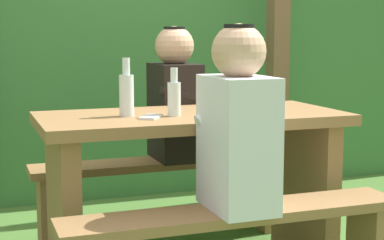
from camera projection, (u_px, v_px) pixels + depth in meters
The scene contains 10 objects.
hedge_backdrop at pixel (104, 40), 4.60m from camera, with size 6.40×0.92×2.17m, color #387035.
pergola_post_right at pixel (278, 32), 4.21m from camera, with size 0.12×0.12×2.28m, color brown.
picnic_table at pixel (192, 166), 2.89m from camera, with size 1.40×0.64×0.77m.
bench_far at pixel (161, 183), 3.39m from camera, with size 1.40×0.24×0.46m.
person_white_shirt at pixel (238, 125), 2.39m from camera, with size 0.25×0.35×0.72m.
person_black_coat at pixel (175, 98), 3.35m from camera, with size 0.25×0.35×0.72m.
drinking_glass at pixel (238, 100), 3.03m from camera, with size 0.07×0.07×0.09m, color silver.
bottle_left at pixel (174, 96), 2.75m from camera, with size 0.06×0.06×0.22m.
bottle_right at pixel (126, 93), 2.74m from camera, with size 0.07×0.07×0.26m.
cell_phone at pixel (151, 117), 2.70m from camera, with size 0.07×0.14×0.01m, color silver.
Camera 1 is at (-0.96, -2.67, 1.14)m, focal length 58.10 mm.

